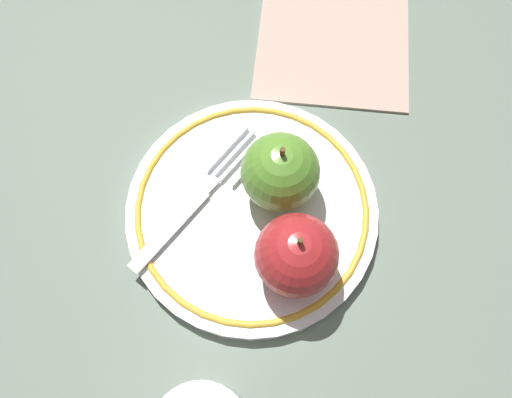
% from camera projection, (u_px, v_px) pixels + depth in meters
% --- Properties ---
extents(ground_plane, '(2.00, 2.00, 0.00)m').
position_uv_depth(ground_plane, '(252.00, 204.00, 0.46)').
color(ground_plane, slate).
extents(plate, '(0.23, 0.23, 0.02)m').
position_uv_depth(plate, '(256.00, 210.00, 0.45)').
color(plate, white).
rests_on(plate, ground_plane).
extents(apple_red_whole, '(0.07, 0.07, 0.08)m').
position_uv_depth(apple_red_whole, '(280.00, 172.00, 0.42)').
color(apple_red_whole, '#59902E').
rests_on(apple_red_whole, plate).
extents(apple_second_whole, '(0.07, 0.07, 0.08)m').
position_uv_depth(apple_second_whole, '(296.00, 255.00, 0.39)').
color(apple_second_whole, '#AB2427').
rests_on(apple_second_whole, plate).
extents(fork, '(0.14, 0.12, 0.00)m').
position_uv_depth(fork, '(195.00, 202.00, 0.44)').
color(fork, silver).
rests_on(fork, plate).
extents(napkin_folded, '(0.16, 0.17, 0.01)m').
position_uv_depth(napkin_folded, '(333.00, 47.00, 0.53)').
color(napkin_folded, '#BEA190').
rests_on(napkin_folded, ground_plane).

